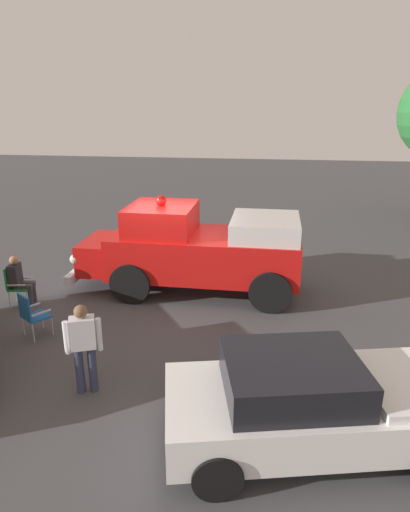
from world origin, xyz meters
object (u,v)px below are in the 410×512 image
object	(u,v)px
spectator_standing	(84,343)
classic_hot_rod	(313,402)
vintage_fire_truck	(196,248)
lawn_chair_spare	(31,313)
spectator_seated	(20,279)
lawn_chair_by_car	(183,232)
lawn_chair_near_truck	(15,283)

from	to	relation	value
spectator_standing	classic_hot_rod	bearing A→B (deg)	-11.70
vintage_fire_truck	lawn_chair_spare	world-z (taller)	vintage_fire_truck
lawn_chair_spare	spectator_seated	size ratio (longest dim) A/B	0.79
vintage_fire_truck	lawn_chair_spare	distance (m)	4.40
vintage_fire_truck	lawn_chair_by_car	bearing A→B (deg)	106.21
lawn_chair_by_car	spectator_seated	world-z (taller)	spectator_seated
lawn_chair_near_truck	classic_hot_rod	bearing A→B (deg)	-29.93
lawn_chair_near_truck	spectator_standing	xyz separation A→B (m)	(3.14, -3.21, 0.37)
vintage_fire_truck	spectator_seated	world-z (taller)	vintage_fire_truck
spectator_seated	spectator_standing	bearing A→B (deg)	-47.00
classic_hot_rod	lawn_chair_near_truck	bearing A→B (deg)	150.07
classic_hot_rod	lawn_chair_spare	xyz separation A→B (m)	(-5.71, 2.47, -0.16)
classic_hot_rod	spectator_standing	xyz separation A→B (m)	(-3.80, 0.79, 0.22)
classic_hot_rod	spectator_seated	xyz separation A→B (m)	(-6.81, 4.02, -0.05)
classic_hot_rod	lawn_chair_spare	distance (m)	6.22
vintage_fire_truck	lawn_chair_by_car	distance (m)	3.78
vintage_fire_truck	lawn_chair_by_car	size ratio (longest dim) A/B	5.86
spectator_standing	lawn_chair_spare	bearing A→B (deg)	138.62
lawn_chair_by_car	vintage_fire_truck	bearing A→B (deg)	-73.79
vintage_fire_truck	spectator_standing	world-z (taller)	vintage_fire_truck
lawn_chair_spare	spectator_seated	world-z (taller)	spectator_seated
lawn_chair_near_truck	lawn_chair_spare	bearing A→B (deg)	-51.10
vintage_fire_truck	lawn_chair_near_truck	world-z (taller)	vintage_fire_truck
lawn_chair_near_truck	lawn_chair_spare	xyz separation A→B (m)	(1.23, -1.53, 0.00)
spectator_seated	spectator_standing	world-z (taller)	spectator_standing
classic_hot_rod	lawn_chair_spare	bearing A→B (deg)	156.61
lawn_chair_by_car	spectator_standing	world-z (taller)	spectator_standing
lawn_chair_spare	spectator_standing	xyz separation A→B (m)	(1.91, -1.68, 0.37)
vintage_fire_truck	classic_hot_rod	xyz separation A→B (m)	(2.59, -5.51, -0.45)
spectator_seated	spectator_standing	size ratio (longest dim) A/B	0.77
lawn_chair_near_truck	lawn_chair_spare	distance (m)	1.96
vintage_fire_truck	spectator_standing	bearing A→B (deg)	-104.39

